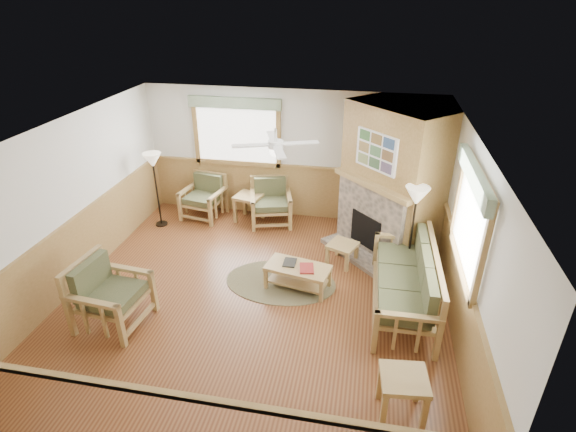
% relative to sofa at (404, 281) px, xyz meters
% --- Properties ---
extents(floor, '(6.00, 6.00, 0.01)m').
position_rel_sofa_xyz_m(floor, '(-2.28, -0.17, -0.50)').
color(floor, brown).
rests_on(floor, ground).
extents(ceiling, '(6.00, 6.00, 0.01)m').
position_rel_sofa_xyz_m(ceiling, '(-2.28, -0.17, 2.20)').
color(ceiling, white).
rests_on(ceiling, floor).
extents(wall_back, '(6.00, 0.02, 2.70)m').
position_rel_sofa_xyz_m(wall_back, '(-2.28, 2.83, 0.85)').
color(wall_back, silver).
rests_on(wall_back, floor).
extents(wall_front, '(6.00, 0.02, 2.70)m').
position_rel_sofa_xyz_m(wall_front, '(-2.28, -3.17, 0.85)').
color(wall_front, silver).
rests_on(wall_front, floor).
extents(wall_left, '(0.02, 6.00, 2.70)m').
position_rel_sofa_xyz_m(wall_left, '(-5.28, -0.17, 0.85)').
color(wall_left, silver).
rests_on(wall_left, floor).
extents(wall_right, '(0.02, 6.00, 2.70)m').
position_rel_sofa_xyz_m(wall_right, '(0.72, -0.17, 0.85)').
color(wall_right, silver).
rests_on(wall_right, floor).
extents(wainscot, '(6.00, 6.00, 1.10)m').
position_rel_sofa_xyz_m(wainscot, '(-2.28, -0.17, 0.05)').
color(wainscot, olive).
rests_on(wainscot, floor).
extents(fireplace, '(3.11, 3.11, 2.70)m').
position_rel_sofa_xyz_m(fireplace, '(-0.23, 1.88, 0.85)').
color(fireplace, olive).
rests_on(fireplace, floor).
extents(window_back, '(1.90, 0.16, 1.50)m').
position_rel_sofa_xyz_m(window_back, '(-3.38, 2.79, 2.03)').
color(window_back, white).
rests_on(window_back, wall_back).
extents(window_right, '(0.16, 1.90, 1.50)m').
position_rel_sofa_xyz_m(window_right, '(0.68, -0.37, 2.03)').
color(window_right, white).
rests_on(window_right, wall_right).
extents(ceiling_fan, '(1.59, 1.59, 0.36)m').
position_rel_sofa_xyz_m(ceiling_fan, '(-1.98, 0.13, 2.16)').
color(ceiling_fan, white).
rests_on(ceiling_fan, ceiling).
extents(sofa, '(2.18, 0.92, 1.00)m').
position_rel_sofa_xyz_m(sofa, '(0.00, 0.00, 0.00)').
color(sofa, '#A2824B').
rests_on(sofa, floor).
extents(armchair_back_left, '(0.92, 0.92, 0.89)m').
position_rel_sofa_xyz_m(armchair_back_left, '(-4.07, 2.38, -0.05)').
color(armchair_back_left, '#A2824B').
rests_on(armchair_back_left, floor).
extents(armchair_back_right, '(1.01, 1.01, 0.92)m').
position_rel_sofa_xyz_m(armchair_back_right, '(-2.60, 2.38, -0.04)').
color(armchair_back_right, '#A2824B').
rests_on(armchair_back_right, floor).
extents(armchair_left, '(0.98, 0.98, 1.01)m').
position_rel_sofa_xyz_m(armchair_left, '(-4.16, -1.14, 0.01)').
color(armchair_left, '#A2824B').
rests_on(armchair_left, floor).
extents(coffee_table, '(1.12, 0.71, 0.41)m').
position_rel_sofa_xyz_m(coffee_table, '(-1.66, 0.21, -0.29)').
color(coffee_table, '#A2824B').
rests_on(coffee_table, floor).
extents(end_table_chairs, '(0.62, 0.60, 0.58)m').
position_rel_sofa_xyz_m(end_table_chairs, '(-3.07, 2.38, -0.21)').
color(end_table_chairs, '#A2824B').
rests_on(end_table_chairs, floor).
extents(end_table_sofa, '(0.57, 0.56, 0.59)m').
position_rel_sofa_xyz_m(end_table_sofa, '(-0.07, -2.00, -0.20)').
color(end_table_sofa, '#A2824B').
rests_on(end_table_sofa, floor).
extents(footstool, '(0.61, 0.61, 0.40)m').
position_rel_sofa_xyz_m(footstool, '(-1.00, 1.07, -0.30)').
color(footstool, '#A2824B').
rests_on(footstool, floor).
extents(braided_rug, '(2.44, 2.44, 0.01)m').
position_rel_sofa_xyz_m(braided_rug, '(-1.97, 0.30, -0.49)').
color(braided_rug, brown).
rests_on(braided_rug, floor).
extents(floor_lamp_left, '(0.47, 0.47, 1.58)m').
position_rel_sofa_xyz_m(floor_lamp_left, '(-4.83, 1.84, 0.29)').
color(floor_lamp_left, black).
rests_on(floor_lamp_left, floor).
extents(floor_lamp_right, '(0.50, 0.50, 1.68)m').
position_rel_sofa_xyz_m(floor_lamp_right, '(0.12, 0.87, 0.34)').
color(floor_lamp_right, black).
rests_on(floor_lamp_right, floor).
extents(book_red, '(0.27, 0.33, 0.03)m').
position_rel_sofa_xyz_m(book_red, '(-1.51, 0.16, -0.06)').
color(book_red, maroon).
rests_on(book_red, coffee_table).
extents(book_dark, '(0.20, 0.27, 0.03)m').
position_rel_sofa_xyz_m(book_dark, '(-1.81, 0.28, -0.06)').
color(book_dark, black).
rests_on(book_dark, coffee_table).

